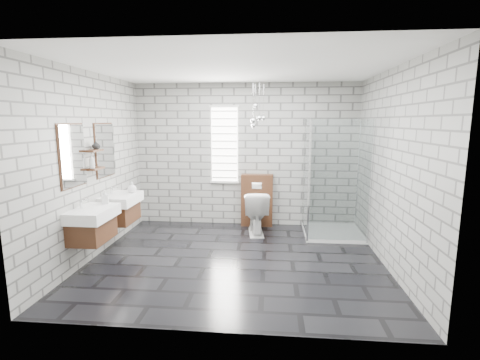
# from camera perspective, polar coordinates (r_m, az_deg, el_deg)

# --- Properties ---
(floor) EXTENTS (4.20, 3.60, 0.02)m
(floor) POSITION_cam_1_polar(r_m,az_deg,el_deg) (5.22, -0.69, -12.93)
(floor) COLOR black
(floor) RESTS_ON ground
(ceiling) EXTENTS (4.20, 3.60, 0.02)m
(ceiling) POSITION_cam_1_polar(r_m,az_deg,el_deg) (4.88, -0.76, 18.07)
(ceiling) COLOR white
(ceiling) RESTS_ON wall_back
(wall_back) EXTENTS (4.20, 0.02, 2.70)m
(wall_back) POSITION_cam_1_polar(r_m,az_deg,el_deg) (6.66, 0.90, 4.08)
(wall_back) COLOR #999994
(wall_back) RESTS_ON floor
(wall_front) EXTENTS (4.20, 0.02, 2.70)m
(wall_front) POSITION_cam_1_polar(r_m,az_deg,el_deg) (3.10, -4.21, -2.40)
(wall_front) COLOR #999994
(wall_front) RESTS_ON floor
(wall_left) EXTENTS (0.02, 3.60, 2.70)m
(wall_left) POSITION_cam_1_polar(r_m,az_deg,el_deg) (5.50, -23.17, 2.13)
(wall_left) COLOR #999994
(wall_left) RESTS_ON floor
(wall_right) EXTENTS (0.02, 3.60, 2.70)m
(wall_right) POSITION_cam_1_polar(r_m,az_deg,el_deg) (5.10, 23.59, 1.57)
(wall_right) COLOR #999994
(wall_right) RESTS_ON floor
(vanity_left) EXTENTS (0.47, 0.70, 1.57)m
(vanity_left) POSITION_cam_1_polar(r_m,az_deg,el_deg) (5.07, -23.41, -5.30)
(vanity_left) COLOR #492916
(vanity_left) RESTS_ON wall_left
(vanity_right) EXTENTS (0.47, 0.70, 1.57)m
(vanity_right) POSITION_cam_1_polar(r_m,az_deg,el_deg) (5.85, -19.25, -3.14)
(vanity_right) COLOR #492916
(vanity_right) RESTS_ON wall_left
(shelf_lower) EXTENTS (0.14, 0.30, 0.03)m
(shelf_lower) POSITION_cam_1_polar(r_m,az_deg,el_deg) (5.42, -22.65, 1.74)
(shelf_lower) COLOR #492916
(shelf_lower) RESTS_ON wall_left
(shelf_upper) EXTENTS (0.14, 0.30, 0.03)m
(shelf_upper) POSITION_cam_1_polar(r_m,az_deg,el_deg) (5.40, -22.83, 4.48)
(shelf_upper) COLOR #492916
(shelf_upper) RESTS_ON wall_left
(window) EXTENTS (0.56, 0.05, 1.48)m
(window) POSITION_cam_1_polar(r_m,az_deg,el_deg) (6.66, -2.57, 5.79)
(window) COLOR white
(window) RESTS_ON wall_back
(cistern_panel) EXTENTS (0.60, 0.20, 1.00)m
(cistern_panel) POSITION_cam_1_polar(r_m,az_deg,el_deg) (6.67, 2.79, -3.32)
(cistern_panel) COLOR #492916
(cistern_panel) RESTS_ON floor
(flush_plate) EXTENTS (0.18, 0.01, 0.12)m
(flush_plate) POSITION_cam_1_polar(r_m,az_deg,el_deg) (6.51, 2.77, -0.95)
(flush_plate) COLOR silver
(flush_plate) RESTS_ON cistern_panel
(shower_enclosure) EXTENTS (1.00, 1.00, 2.03)m
(shower_enclosure) POSITION_cam_1_polar(r_m,az_deg,el_deg) (6.24, 14.34, -4.49)
(shower_enclosure) COLOR white
(shower_enclosure) RESTS_ON floor
(pendant_cluster) EXTENTS (0.27, 0.21, 0.82)m
(pendant_cluster) POSITION_cam_1_polar(r_m,az_deg,el_deg) (6.17, 2.79, 10.30)
(pendant_cluster) COLOR silver
(pendant_cluster) RESTS_ON ceiling
(toilet) EXTENTS (0.52, 0.81, 0.78)m
(toilet) POSITION_cam_1_polar(r_m,az_deg,el_deg) (6.24, 2.59, -5.29)
(toilet) COLOR white
(toilet) RESTS_ON floor
(soap_bottle_a) EXTENTS (0.12, 0.12, 0.19)m
(soap_bottle_a) POSITION_cam_1_polar(r_m,az_deg,el_deg) (5.23, -21.28, -2.59)
(soap_bottle_a) COLOR #B2B2B2
(soap_bottle_a) RESTS_ON vanity_left
(soap_bottle_b) EXTENTS (0.15, 0.15, 0.18)m
(soap_bottle_b) POSITION_cam_1_polar(r_m,az_deg,el_deg) (5.88, -17.30, -1.16)
(soap_bottle_b) COLOR #B2B2B2
(soap_bottle_b) RESTS_ON vanity_right
(soap_bottle_c) EXTENTS (0.09, 0.09, 0.20)m
(soap_bottle_c) POSITION_cam_1_polar(r_m,az_deg,el_deg) (5.32, -23.14, 2.82)
(soap_bottle_c) COLOR #B2B2B2
(soap_bottle_c) RESTS_ON shelf_lower
(vase) EXTENTS (0.15, 0.15, 0.12)m
(vase) POSITION_cam_1_polar(r_m,az_deg,el_deg) (5.43, -22.56, 5.32)
(vase) COLOR #B2B2B2
(vase) RESTS_ON shelf_upper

